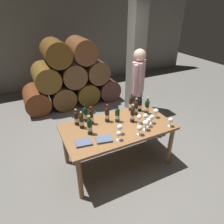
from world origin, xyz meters
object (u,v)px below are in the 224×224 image
at_px(dining_table, 118,131).
at_px(tasting_notebook, 104,139).
at_px(wine_glass_2, 146,123).
at_px(wine_glass_9, 140,128).
at_px(wine_bottle_1, 107,114).
at_px(sommelier_presenting, 138,84).
at_px(wine_bottle_4, 133,114).
at_px(wine_glass_0, 145,116).
at_px(wine_glass_1, 139,117).
at_px(wine_glass_3, 156,111).
at_px(wine_glass_4, 149,120).
at_px(wine_bottle_11, 90,126).
at_px(wine_bottle_5, 131,103).
at_px(wine_bottle_7, 140,105).
at_px(wine_glass_5, 120,127).
at_px(wine_glass_6, 119,134).
at_px(wine_bottle_6, 136,108).
at_px(wine_bottle_10, 147,107).
at_px(wine_bottle_3, 82,121).
at_px(wine_glass_7, 171,120).
at_px(leather_ledger, 84,143).
at_px(wine_bottle_2, 86,114).
at_px(wine_bottle_0, 76,118).
at_px(wine_glass_8, 152,117).
at_px(wine_bottle_8, 91,117).
at_px(wine_bottle_9, 117,115).

height_order(dining_table, tasting_notebook, tasting_notebook).
xyz_separation_m(wine_glass_2, wine_glass_9, (-0.15, -0.06, -0.00)).
relative_size(wine_bottle_1, sommelier_presenting, 0.18).
height_order(wine_bottle_4, wine_glass_0, wine_bottle_4).
height_order(wine_glass_1, wine_glass_3, wine_glass_3).
bearing_deg(wine_glass_1, wine_glass_4, -58.63).
xyz_separation_m(wine_bottle_1, wine_bottle_11, (-0.37, -0.20, 0.00)).
distance_m(wine_bottle_5, wine_bottle_7, 0.15).
height_order(wine_glass_5, wine_glass_9, wine_glass_9).
relative_size(wine_glass_1, wine_glass_6, 1.11).
distance_m(wine_bottle_6, sommelier_presenting, 0.70).
bearing_deg(wine_bottle_10, wine_bottle_3, 176.31).
distance_m(wine_bottle_3, wine_glass_1, 0.89).
xyz_separation_m(wine_glass_7, tasting_notebook, (-1.06, 0.13, -0.09)).
xyz_separation_m(wine_glass_1, sommelier_presenting, (0.49, 0.83, 0.17)).
height_order(tasting_notebook, leather_ledger, same).
bearing_deg(dining_table, wine_glass_2, -39.64).
bearing_deg(wine_bottle_11, wine_bottle_2, 79.64).
distance_m(dining_table, wine_glass_1, 0.40).
xyz_separation_m(wine_bottle_5, wine_glass_1, (-0.10, -0.42, -0.02)).
xyz_separation_m(dining_table, leather_ledger, (-0.61, -0.17, 0.11)).
distance_m(wine_bottle_11, wine_glass_2, 0.82).
bearing_deg(wine_bottle_0, wine_bottle_5, 1.36).
bearing_deg(leather_ledger, sommelier_presenting, 41.56).
height_order(wine_bottle_4, wine_glass_4, wine_bottle_4).
height_order(wine_bottle_0, wine_glass_9, wine_bottle_0).
bearing_deg(wine_glass_8, wine_glass_4, -152.23).
distance_m(wine_glass_0, wine_glass_4, 0.13).
bearing_deg(wine_bottle_8, wine_glass_2, -37.88).
bearing_deg(tasting_notebook, wine_bottle_10, 32.54).
xyz_separation_m(wine_bottle_8, wine_glass_8, (0.86, -0.40, -0.02)).
bearing_deg(wine_bottle_4, wine_bottle_5, 62.55).
relative_size(wine_bottle_4, wine_bottle_6, 1.02).
xyz_separation_m(wine_bottle_2, wine_bottle_10, (1.01, -0.22, -0.00)).
distance_m(wine_bottle_8, wine_glass_1, 0.75).
bearing_deg(wine_glass_4, wine_bottle_3, 155.99).
bearing_deg(wine_bottle_0, wine_bottle_11, -73.60).
bearing_deg(wine_bottle_5, wine_glass_8, -81.51).
xyz_separation_m(wine_glass_6, sommelier_presenting, (0.98, 1.06, 0.18)).
bearing_deg(wine_glass_6, wine_bottle_7, 38.87).
height_order(wine_bottle_8, wine_bottle_11, same).
bearing_deg(tasting_notebook, wine_bottle_4, 33.78).
relative_size(wine_glass_0, sommelier_presenting, 0.09).
bearing_deg(wine_bottle_2, wine_bottle_8, -64.09).
height_order(wine_bottle_9, wine_bottle_11, wine_bottle_11).
bearing_deg(wine_bottle_4, wine_bottle_11, -178.67).
relative_size(wine_bottle_7, wine_glass_2, 1.69).
bearing_deg(wine_bottle_4, leather_ledger, -168.08).
bearing_deg(tasting_notebook, sommelier_presenting, 52.26).
bearing_deg(wine_bottle_2, tasting_notebook, -84.46).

